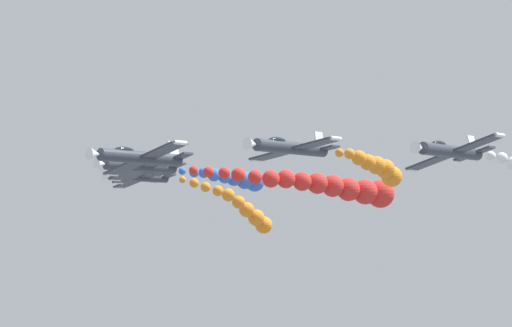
# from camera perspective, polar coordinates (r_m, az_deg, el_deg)

# --- Properties ---
(airplane_lead) EXTENTS (9.35, 10.35, 3.19)m
(airplane_lead) POSITION_cam_1_polar(r_m,az_deg,el_deg) (87.75, -6.61, 0.36)
(airplane_lead) COLOR #333842
(airplane_left_inner) EXTENTS (9.51, 10.35, 2.73)m
(airplane_left_inner) POSITION_cam_1_polar(r_m,az_deg,el_deg) (87.77, 1.93, 0.91)
(airplane_left_inner) COLOR #333842
(smoke_trail_left_inner) EXTENTS (3.09, 12.30, 3.25)m
(smoke_trail_left_inner) POSITION_cam_1_polar(r_m,az_deg,el_deg) (100.05, 6.98, -0.26)
(smoke_trail_left_inner) COLOR orange
(airplane_right_inner) EXTENTS (9.41, 10.35, 3.06)m
(airplane_right_inner) POSITION_cam_1_polar(r_m,az_deg,el_deg) (101.95, -6.61, -0.15)
(airplane_right_inner) COLOR #333842
(smoke_trail_right_inner) EXTENTS (7.39, 29.25, 4.21)m
(smoke_trail_right_inner) POSITION_cam_1_polar(r_m,az_deg,el_deg) (120.02, 4.57, -1.35)
(smoke_trail_right_inner) COLOR red
(airplane_left_outer) EXTENTS (9.30, 10.35, 3.29)m
(airplane_left_outer) POSITION_cam_1_polar(r_m,az_deg,el_deg) (89.11, 10.91, 0.70)
(airplane_left_outer) COLOR #333842
(airplane_right_outer) EXTENTS (9.30, 10.35, 3.29)m
(airplane_right_outer) POSITION_cam_1_polar(r_m,az_deg,el_deg) (114.89, -6.60, -0.30)
(airplane_right_outer) COLOR #333842
(smoke_trail_right_outer) EXTENTS (2.81, 13.16, 2.69)m
(smoke_trail_right_outer) POSITION_cam_1_polar(r_m,az_deg,el_deg) (125.03, -1.11, -0.89)
(smoke_trail_right_outer) COLOR blue
(airplane_high_slot) EXTENTS (9.40, 10.35, 3.07)m
(airplane_high_slot) POSITION_cam_1_polar(r_m,az_deg,el_deg) (126.73, -6.67, -0.75)
(airplane_high_slot) COLOR #333842
(smoke_trail_high_slot) EXTENTS (4.23, 20.53, 7.45)m
(smoke_trail_high_slot) POSITION_cam_1_polar(r_m,az_deg,el_deg) (142.65, -0.58, -2.69)
(smoke_trail_high_slot) COLOR orange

